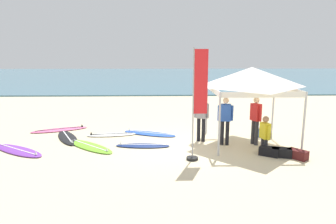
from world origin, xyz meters
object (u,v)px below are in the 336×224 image
canopy_tent (251,77)px  gear_bag_by_pole (281,152)px  surfboard_navy (142,146)px  person_blue (225,118)px  surfboard_pink (60,130)px  surfboard_lime (90,146)px  surfboard_blue (149,133)px  person_grey (201,115)px  person_yellow (265,132)px  surfboard_purple (18,150)px  cooler_box (259,131)px  gear_bag_near_tent (269,151)px  banner_flag (197,110)px  person_red (256,117)px  surfboard_black (68,138)px  gear_bag_on_sand (297,154)px  surfboard_white (112,135)px

canopy_tent → gear_bag_by_pole: size_ratio=4.69×
surfboard_navy → person_blue: 3.07m
person_blue → surfboard_pink: bearing=161.1°
surfboard_lime → surfboard_blue: size_ratio=0.94×
surfboard_lime → person_grey: 4.12m
person_yellow → person_blue: bearing=147.6°
surfboard_purple → person_grey: (6.26, 1.02, 0.95)m
person_yellow → cooler_box: person_yellow is taller
surfboard_lime → gear_bag_near_tent: (5.93, -1.04, 0.10)m
canopy_tent → banner_flag: (-2.11, -1.71, -0.81)m
surfboard_navy → gear_bag_by_pole: (4.46, -1.18, 0.10)m
surfboard_lime → person_grey: person_grey is taller
canopy_tent → surfboard_purple: 8.33m
person_red → cooler_box: bearing=64.8°
surfboard_navy → gear_bag_by_pole: 4.61m
person_grey → cooler_box: bearing=14.9°
surfboard_black → gear_bag_by_pole: size_ratio=3.79×
person_yellow → gear_bag_near_tent: (0.02, -0.44, -0.52)m
surfboard_pink → person_red: bearing=-16.0°
person_blue → banner_flag: size_ratio=0.50×
surfboard_blue → surfboard_pink: (-3.81, 0.73, -0.00)m
gear_bag_on_sand → gear_bag_near_tent: bearing=158.5°
gear_bag_by_pole → cooler_box: bearing=88.8°
canopy_tent → banner_flag: size_ratio=0.83×
surfboard_white → gear_bag_by_pole: size_ratio=3.34×
canopy_tent → person_red: size_ratio=1.65×
gear_bag_near_tent → gear_bag_by_pole: bearing=-18.7°
gear_bag_on_sand → surfboard_black: bearing=162.5°
surfboard_black → person_blue: (5.84, -0.97, 0.95)m
surfboard_lime → cooler_box: cooler_box is taller
person_yellow → banner_flag: (-2.37, -0.75, 0.92)m
surfboard_pink → cooler_box: size_ratio=4.68×
cooler_box → person_red: bearing=-115.2°
canopy_tent → person_grey: canopy_tent is taller
surfboard_pink → person_yellow: bearing=-21.1°
surfboard_navy → person_grey: 2.41m
surfboard_white → canopy_tent: bearing=-12.7°
surfboard_lime → gear_bag_on_sand: bearing=-11.3°
person_red → person_grey: bearing=166.8°
person_blue → gear_bag_on_sand: bearing=-37.2°
surfboard_white → gear_bag_by_pole: (5.76, -2.67, 0.10)m
canopy_tent → surfboard_white: 5.77m
surfboard_blue → surfboard_purple: bearing=-154.6°
surfboard_white → gear_bag_on_sand: bearing=-24.8°
surfboard_lime → person_grey: size_ratio=1.26×
person_grey → banner_flag: 2.10m
surfboard_navy → surfboard_lime: same height
canopy_tent → gear_bag_near_tent: bearing=-78.9°
gear_bag_on_sand → banner_flag: bearing=-180.0°
surfboard_blue → gear_bag_near_tent: gear_bag_near_tent is taller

